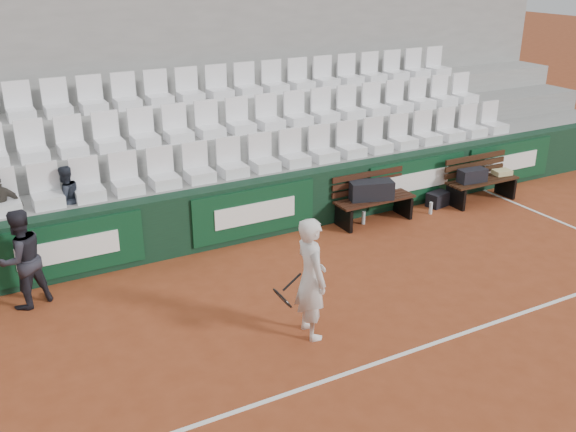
% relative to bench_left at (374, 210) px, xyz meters
% --- Properties ---
extents(ground, '(80.00, 80.00, 0.00)m').
position_rel_bench_left_xyz_m(ground, '(-2.04, -3.57, -0.23)').
color(ground, brown).
rests_on(ground, ground).
extents(court_baseline, '(18.00, 0.06, 0.01)m').
position_rel_bench_left_xyz_m(court_baseline, '(-2.04, -3.57, -0.22)').
color(court_baseline, white).
rests_on(court_baseline, ground).
extents(back_barrier, '(18.00, 0.34, 1.00)m').
position_rel_bench_left_xyz_m(back_barrier, '(-1.98, 0.42, 0.28)').
color(back_barrier, '#10321F').
rests_on(back_barrier, ground).
extents(grandstand_tier_front, '(18.00, 0.95, 1.00)m').
position_rel_bench_left_xyz_m(grandstand_tier_front, '(-2.04, 1.05, 0.28)').
color(grandstand_tier_front, gray).
rests_on(grandstand_tier_front, ground).
extents(grandstand_tier_mid, '(18.00, 0.95, 1.45)m').
position_rel_bench_left_xyz_m(grandstand_tier_mid, '(-2.04, 2.00, 0.50)').
color(grandstand_tier_mid, gray).
rests_on(grandstand_tier_mid, ground).
extents(grandstand_tier_back, '(18.00, 0.95, 1.90)m').
position_rel_bench_left_xyz_m(grandstand_tier_back, '(-2.04, 2.95, 0.72)').
color(grandstand_tier_back, '#999996').
rests_on(grandstand_tier_back, ground).
extents(grandstand_rear_wall, '(18.00, 0.30, 4.40)m').
position_rel_bench_left_xyz_m(grandstand_rear_wall, '(-2.04, 3.58, 1.98)').
color(grandstand_rear_wall, gray).
rests_on(grandstand_rear_wall, ground).
extents(seat_row_front, '(11.90, 0.44, 0.63)m').
position_rel_bench_left_xyz_m(seat_row_front, '(-2.04, 0.88, 1.09)').
color(seat_row_front, white).
rests_on(seat_row_front, grandstand_tier_front).
extents(seat_row_mid, '(11.90, 0.44, 0.63)m').
position_rel_bench_left_xyz_m(seat_row_mid, '(-2.04, 1.83, 1.54)').
color(seat_row_mid, white).
rests_on(seat_row_mid, grandstand_tier_mid).
extents(seat_row_back, '(11.90, 0.44, 0.63)m').
position_rel_bench_left_xyz_m(seat_row_back, '(-2.04, 2.78, 1.99)').
color(seat_row_back, white).
rests_on(seat_row_back, grandstand_tier_back).
extents(bench_left, '(1.50, 0.56, 0.45)m').
position_rel_bench_left_xyz_m(bench_left, '(0.00, 0.00, 0.00)').
color(bench_left, '#381B10').
rests_on(bench_left, ground).
extents(bench_right, '(1.50, 0.56, 0.45)m').
position_rel_bench_left_xyz_m(bench_right, '(2.43, -0.15, 0.00)').
color(bench_right, '#321B0F').
rests_on(bench_right, ground).
extents(sports_bag_left, '(0.83, 0.54, 0.33)m').
position_rel_bench_left_xyz_m(sports_bag_left, '(-0.08, 0.02, 0.39)').
color(sports_bag_left, black).
rests_on(sports_bag_left, bench_left).
extents(sports_bag_right, '(0.57, 0.30, 0.25)m').
position_rel_bench_left_xyz_m(sports_bag_right, '(2.15, -0.14, 0.35)').
color(sports_bag_right, black).
rests_on(sports_bag_right, bench_right).
extents(towel, '(0.37, 0.29, 0.10)m').
position_rel_bench_left_xyz_m(towel, '(2.98, -0.10, 0.27)').
color(towel, '#CBC283').
rests_on(towel, bench_right).
extents(sports_bag_ground, '(0.49, 0.36, 0.27)m').
position_rel_bench_left_xyz_m(sports_bag_ground, '(1.55, 0.07, -0.09)').
color(sports_bag_ground, black).
rests_on(sports_bag_ground, ground).
extents(water_bottle_near, '(0.07, 0.07, 0.24)m').
position_rel_bench_left_xyz_m(water_bottle_near, '(-0.22, 0.01, -0.10)').
color(water_bottle_near, silver).
rests_on(water_bottle_near, ground).
extents(water_bottle_far, '(0.06, 0.06, 0.23)m').
position_rel_bench_left_xyz_m(water_bottle_far, '(1.15, -0.19, -0.11)').
color(water_bottle_far, silver).
rests_on(water_bottle_far, ground).
extents(tennis_player, '(0.71, 0.61, 1.59)m').
position_rel_bench_left_xyz_m(tennis_player, '(-2.87, -2.64, 0.57)').
color(tennis_player, silver).
rests_on(tennis_player, ground).
extents(ball_kid, '(0.84, 0.76, 1.40)m').
position_rel_bench_left_xyz_m(ball_kid, '(-5.91, -0.17, 0.48)').
color(ball_kid, '#212129').
rests_on(ball_kid, ground).
extents(spectator_c, '(0.60, 0.54, 1.01)m').
position_rel_bench_left_xyz_m(spectator_c, '(-5.08, 0.93, 1.28)').
color(spectator_c, '#202530').
rests_on(spectator_c, grandstand_tier_front).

